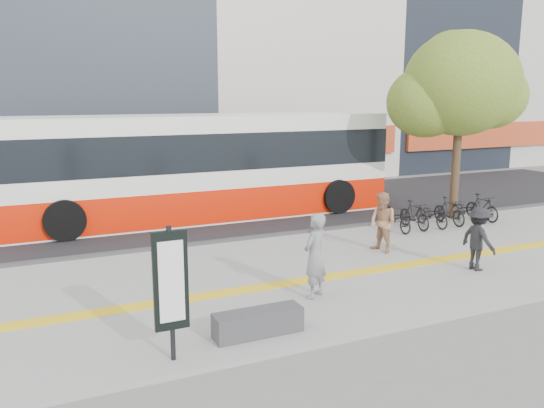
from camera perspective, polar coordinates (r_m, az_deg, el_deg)
name	(u,v)px	position (r m, az deg, el deg)	size (l,w,h in m)	color
ground	(347,295)	(12.16, 7.76, -9.29)	(120.00, 120.00, 0.00)	slate
sidewalk	(314,273)	(13.37, 4.32, -7.13)	(40.00, 7.00, 0.08)	slate
tactile_strip	(324,278)	(12.94, 5.40, -7.57)	(40.00, 0.45, 0.01)	yellow
street	(213,213)	(20.04, -6.06, -0.98)	(40.00, 8.00, 0.06)	black
curb	(257,238)	(16.38, -1.59, -3.54)	(40.00, 0.25, 0.14)	#313234
bench	(258,323)	(9.93, -1.45, -12.13)	(1.60, 0.45, 0.45)	#313234
signboard	(171,283)	(8.80, -10.41, -8.02)	(0.55, 0.10, 2.20)	black
street_tree	(458,86)	(19.64, 18.63, 11.44)	(4.40, 3.80, 6.31)	#39271A
bus	(202,170)	(19.11, -7.23, 3.53)	(13.21, 3.13, 3.52)	white
bicycle_row	(440,213)	(18.63, 16.95, -0.88)	(4.03, 1.51, 0.88)	black
seated_woman	(315,256)	(11.48, 4.45, -5.34)	(0.65, 0.43, 1.79)	black
pedestrian_tan	(383,223)	(15.02, 11.36, -1.89)	(0.79, 0.61, 1.62)	tan
pedestrian_dark	(478,239)	(14.15, 20.53, -3.38)	(1.00, 0.57, 1.54)	black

